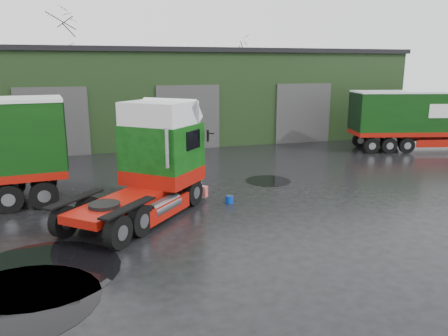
% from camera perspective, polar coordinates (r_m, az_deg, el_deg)
% --- Properties ---
extents(ground, '(100.00, 100.00, 0.00)m').
position_cam_1_polar(ground, '(14.48, -0.02, -7.77)').
color(ground, black).
extents(warehouse, '(32.40, 12.40, 6.30)m').
position_cam_1_polar(warehouse, '(33.51, -7.00, 9.68)').
color(warehouse, black).
rests_on(warehouse, ground).
extents(hero_tractor, '(6.31, 6.58, 3.98)m').
position_cam_1_polar(hero_tractor, '(14.96, -11.81, 0.60)').
color(hero_tractor, '#0E460F').
rests_on(hero_tractor, ground).
extents(lorry_right, '(14.26, 5.87, 3.70)m').
position_cam_1_polar(lorry_right, '(30.46, 26.35, 5.59)').
color(lorry_right, silver).
rests_on(lorry_right, ground).
extents(wash_bucket, '(0.39, 0.39, 0.29)m').
position_cam_1_polar(wash_bucket, '(16.91, 0.70, -4.13)').
color(wash_bucket, '#0730A5').
rests_on(wash_bucket, ground).
extents(tree_back_a, '(4.40, 4.40, 9.50)m').
position_cam_1_polar(tree_back_a, '(42.96, -20.37, 11.87)').
color(tree_back_a, black).
rests_on(tree_back_a, ground).
extents(tree_back_b, '(4.40, 4.40, 7.50)m').
position_cam_1_polar(tree_back_b, '(45.16, 0.84, 11.43)').
color(tree_back_b, black).
rests_on(tree_back_b, ground).
extents(puddle_0, '(3.79, 3.79, 0.01)m').
position_cam_1_polar(puddle_0, '(11.29, -25.62, -15.55)').
color(puddle_0, black).
rests_on(puddle_0, ground).
extents(puddle_1, '(2.08, 2.08, 0.01)m').
position_cam_1_polar(puddle_1, '(20.25, 5.77, -1.66)').
color(puddle_1, black).
rests_on(puddle_1, ground).
extents(puddle_2, '(4.03, 4.03, 0.01)m').
position_cam_1_polar(puddle_2, '(12.50, -22.77, -12.40)').
color(puddle_2, black).
rests_on(puddle_2, ground).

